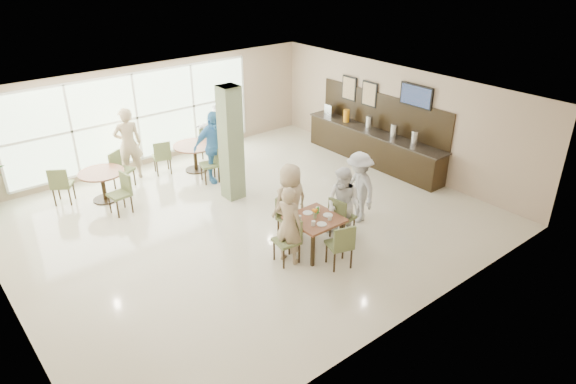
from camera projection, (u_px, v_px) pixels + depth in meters
ground at (248, 219)px, 11.75m from camera, size 10.00×10.00×0.00m
room_shell at (246, 150)px, 11.00m from camera, size 10.00×10.00×10.00m
window_bank at (137, 118)px, 13.95m from camera, size 7.00×0.04×7.00m
column at (231, 144)px, 12.19m from camera, size 0.45×0.45×2.80m
main_table at (315, 222)px, 10.32m from camera, size 0.97×0.97×0.75m
round_table_left at (102, 179)px, 12.39m from camera, size 1.08×1.08×0.75m
round_table_right at (195, 150)px, 14.00m from camera, size 1.16×1.16×0.75m
chairs_main_table at (315, 229)px, 10.41m from camera, size 2.03×1.97×0.95m
chairs_table_left at (102, 183)px, 12.41m from camera, size 2.10×1.94×0.95m
chairs_table_right at (194, 154)px, 14.05m from camera, size 2.18×1.96×0.95m
tabletop_clutter at (316, 216)px, 10.25m from camera, size 0.71×0.72×0.21m
buffet_counter at (373, 144)px, 14.52m from camera, size 0.64×4.70×1.95m
wall_tv at (416, 96)px, 13.17m from camera, size 0.06×1.00×0.58m
framed_art_a at (369, 94)px, 14.42m from camera, size 0.05×0.55×0.70m
framed_art_b at (349, 88)px, 14.98m from camera, size 0.05×0.55×0.70m
teen_left at (289, 225)px, 9.90m from camera, size 0.56×0.69×1.63m
teen_far at (290, 201)px, 10.74m from camera, size 0.84×0.50×1.67m
teen_right at (343, 205)px, 10.66m from camera, size 0.75×0.89×1.62m
teen_standing at (359, 187)px, 11.39m from camera, size 0.84×1.17×1.64m
adult_a at (214, 147)px, 13.23m from camera, size 1.18×0.75×1.91m
adult_b at (221, 133)px, 14.38m from camera, size 1.05×1.75×1.76m
adult_standing at (128, 144)px, 13.36m from camera, size 0.78×0.59×1.95m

